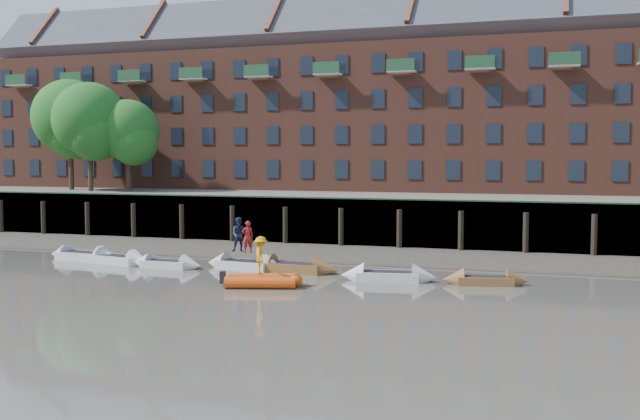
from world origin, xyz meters
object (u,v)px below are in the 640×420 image
at_px(rowboat_5, 388,276).
at_px(person_rib_crew, 261,255).
at_px(rowboat_0, 84,256).
at_px(rowboat_3, 245,265).
at_px(rib_tender, 265,281).
at_px(rowboat_6, 485,280).
at_px(person_rower_a, 248,237).
at_px(rowboat_2, 167,264).
at_px(rowboat_1, 117,259).
at_px(rowboat_4, 294,268).
at_px(person_rower_b, 240,235).

distance_m(rowboat_5, person_rib_crew, 6.41).
bearing_deg(rowboat_0, rowboat_5, 1.39).
height_order(rowboat_3, rowboat_5, rowboat_3).
distance_m(rib_tender, person_rib_crew, 1.21).
bearing_deg(rowboat_0, rowboat_6, 3.40).
height_order(rowboat_6, person_rower_a, person_rower_a).
relative_size(rowboat_5, person_rower_a, 2.82).
distance_m(rowboat_2, rib_tender, 8.20).
height_order(rowboat_1, rowboat_4, rowboat_4).
xyz_separation_m(rowboat_2, rowboat_6, (17.10, 0.06, -0.01)).
xyz_separation_m(rowboat_1, rowboat_3, (7.79, 0.27, 0.00)).
relative_size(rowboat_2, rowboat_5, 0.86).
bearing_deg(rowboat_1, person_rib_crew, -10.62).
height_order(rowboat_5, rowboat_6, rowboat_5).
xyz_separation_m(person_rower_a, person_rower_b, (-0.58, 0.23, 0.08)).
distance_m(person_rower_a, person_rower_b, 0.63).
xyz_separation_m(rowboat_2, rowboat_3, (4.30, 0.83, 0.03)).
height_order(rowboat_2, rib_tender, rowboat_2).
relative_size(rowboat_6, person_rib_crew, 2.35).
height_order(rowboat_3, person_rower_a, person_rower_a).
distance_m(rowboat_5, person_rower_a, 8.22).
xyz_separation_m(rowboat_2, rowboat_4, (7.16, 0.76, 0.04)).
distance_m(rowboat_0, person_rower_b, 10.18).
relative_size(rowboat_1, rowboat_6, 1.16).
relative_size(rowboat_3, rib_tender, 1.32).
bearing_deg(rowboat_2, rowboat_3, 11.35).
height_order(rowboat_2, rowboat_3, rowboat_3).
distance_m(rowboat_3, rowboat_5, 8.27).
bearing_deg(rowboat_3, rowboat_1, -170.88).
xyz_separation_m(rowboat_3, person_rower_a, (0.19, -0.05, 1.54)).
bearing_deg(rib_tender, rowboat_5, 16.26).
relative_size(rowboat_0, rowboat_1, 1.03).
xyz_separation_m(rowboat_6, rib_tender, (-9.78, -3.75, 0.06)).
bearing_deg(rib_tender, rowboat_6, 4.67).
height_order(rowboat_0, person_rower_b, person_rower_b).
relative_size(rowboat_2, rowboat_6, 0.99).
relative_size(rowboat_1, person_rib_crew, 2.73).
bearing_deg(person_rower_b, rowboat_4, -24.68).
bearing_deg(rowboat_5, person_rib_crew, -156.54).
relative_size(rib_tender, person_rower_b, 1.97).
height_order(rowboat_1, rowboat_5, rowboat_5).
height_order(rib_tender, person_rower_b, person_rower_b).
bearing_deg(person_rower_b, rowboat_2, 174.13).
bearing_deg(rowboat_1, person_rower_a, 12.94).
height_order(rowboat_0, rowboat_1, rowboat_0).
relative_size(rowboat_3, rowboat_6, 1.16).
bearing_deg(person_rower_a, rowboat_5, 136.28).
relative_size(rowboat_4, person_rower_a, 2.86).
xyz_separation_m(rowboat_1, rowboat_2, (3.49, -0.56, -0.03)).
height_order(rowboat_2, rowboat_6, rowboat_2).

